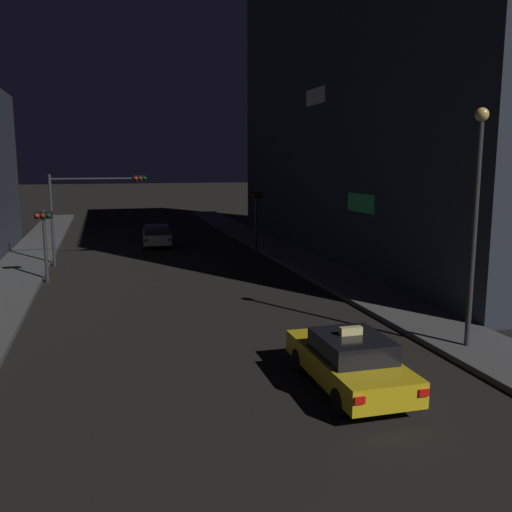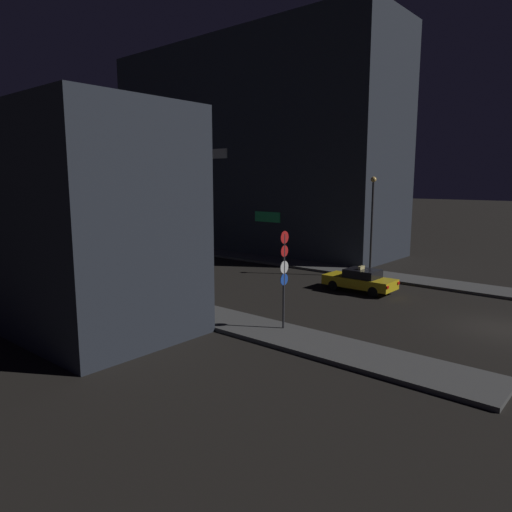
{
  "view_description": "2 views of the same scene",
  "coord_description": "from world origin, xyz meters",
  "px_view_note": "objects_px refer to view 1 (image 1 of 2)",
  "views": [
    {
      "loc": [
        -3.23,
        -3.39,
        5.59
      ],
      "look_at": [
        2.47,
        17.22,
        1.97
      ],
      "focal_mm": 38.91,
      "sensor_mm": 36.0,
      "label": 1
    },
    {
      "loc": [
        -23.55,
        -4.88,
        6.88
      ],
      "look_at": [
        1.48,
        16.25,
        1.57
      ],
      "focal_mm": 33.04,
      "sensor_mm": 36.0,
      "label": 2
    }
  ],
  "objects_px": {
    "traffic_light_left_kerb": "(44,230)",
    "street_lamp_near_block": "(476,206)",
    "taxi": "(349,361)",
    "far_car": "(157,235)",
    "traffic_light_overhead": "(91,198)",
    "traffic_light_right_kerb": "(256,209)"
  },
  "relations": [
    {
      "from": "traffic_light_left_kerb",
      "to": "street_lamp_near_block",
      "type": "bearing_deg",
      "value": -46.38
    },
    {
      "from": "taxi",
      "to": "traffic_light_left_kerb",
      "type": "xyz_separation_m",
      "value": [
        -8.4,
        15.28,
        1.74
      ]
    },
    {
      "from": "far_car",
      "to": "traffic_light_overhead",
      "type": "height_order",
      "value": "traffic_light_overhead"
    },
    {
      "from": "traffic_light_left_kerb",
      "to": "street_lamp_near_block",
      "type": "distance_m",
      "value": 18.95
    },
    {
      "from": "taxi",
      "to": "traffic_light_right_kerb",
      "type": "relative_size",
      "value": 1.16
    },
    {
      "from": "traffic_light_overhead",
      "to": "traffic_light_left_kerb",
      "type": "bearing_deg",
      "value": -115.92
    },
    {
      "from": "far_car",
      "to": "street_lamp_near_block",
      "type": "height_order",
      "value": "street_lamp_near_block"
    },
    {
      "from": "traffic_light_overhead",
      "to": "traffic_light_right_kerb",
      "type": "relative_size",
      "value": 1.36
    },
    {
      "from": "traffic_light_right_kerb",
      "to": "far_car",
      "type": "bearing_deg",
      "value": 141.46
    },
    {
      "from": "traffic_light_overhead",
      "to": "taxi",
      "type": "bearing_deg",
      "value": -72.21
    },
    {
      "from": "taxi",
      "to": "traffic_light_right_kerb",
      "type": "bearing_deg",
      "value": 80.76
    },
    {
      "from": "far_car",
      "to": "traffic_light_left_kerb",
      "type": "xyz_separation_m",
      "value": [
        -6.09,
        -10.2,
        1.74
      ]
    },
    {
      "from": "far_car",
      "to": "traffic_light_left_kerb",
      "type": "height_order",
      "value": "traffic_light_left_kerb"
    },
    {
      "from": "traffic_light_overhead",
      "to": "traffic_light_right_kerb",
      "type": "xyz_separation_m",
      "value": [
        9.7,
        1.32,
        -0.91
      ]
    },
    {
      "from": "far_car",
      "to": "traffic_light_right_kerb",
      "type": "bearing_deg",
      "value": -38.54
    },
    {
      "from": "street_lamp_near_block",
      "to": "taxi",
      "type": "bearing_deg",
      "value": -160.45
    },
    {
      "from": "street_lamp_near_block",
      "to": "traffic_light_overhead",
      "type": "bearing_deg",
      "value": 121.25
    },
    {
      "from": "traffic_light_right_kerb",
      "to": "traffic_light_overhead",
      "type": "bearing_deg",
      "value": -172.23
    },
    {
      "from": "far_car",
      "to": "traffic_light_left_kerb",
      "type": "distance_m",
      "value": 12.0
    },
    {
      "from": "traffic_light_right_kerb",
      "to": "traffic_light_left_kerb",
      "type": "bearing_deg",
      "value": -154.42
    },
    {
      "from": "taxi",
      "to": "far_car",
      "type": "distance_m",
      "value": 25.58
    },
    {
      "from": "taxi",
      "to": "street_lamp_near_block",
      "type": "bearing_deg",
      "value": 19.55
    }
  ]
}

